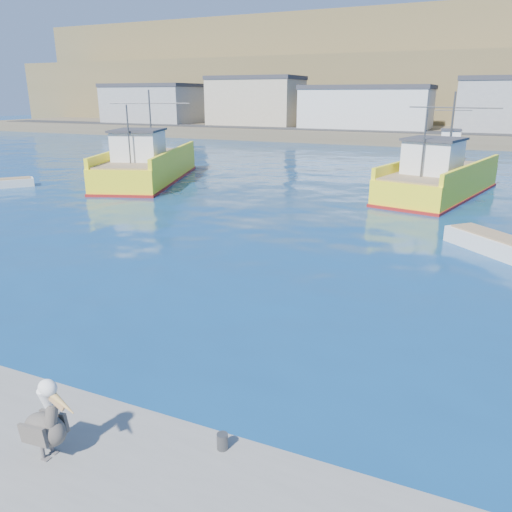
{
  "coord_description": "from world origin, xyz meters",
  "views": [
    {
      "loc": [
        6.52,
        -9.79,
        6.42
      ],
      "look_at": [
        0.12,
        4.44,
        1.35
      ],
      "focal_mm": 35.0,
      "sensor_mm": 36.0,
      "label": 1
    }
  ],
  "objects_px": {
    "trawler_yellow_a": "(147,166)",
    "trawler_yellow_b": "(438,179)",
    "pelican": "(46,424)",
    "skiff_left": "(7,184)",
    "boat_orange": "(449,151)",
    "skiff_mid": "(493,245)"
  },
  "relations": [
    {
      "from": "boat_orange",
      "to": "trawler_yellow_a",
      "type": "bearing_deg",
      "value": -131.28
    },
    {
      "from": "skiff_mid",
      "to": "skiff_left",
      "type": "bearing_deg",
      "value": 175.35
    },
    {
      "from": "trawler_yellow_a",
      "to": "skiff_left",
      "type": "height_order",
      "value": "trawler_yellow_a"
    },
    {
      "from": "pelican",
      "to": "skiff_left",
      "type": "bearing_deg",
      "value": 140.93
    },
    {
      "from": "trawler_yellow_a",
      "to": "trawler_yellow_b",
      "type": "relative_size",
      "value": 1.1
    },
    {
      "from": "boat_orange",
      "to": "skiff_left",
      "type": "bearing_deg",
      "value": -133.47
    },
    {
      "from": "skiff_left",
      "to": "pelican",
      "type": "bearing_deg",
      "value": -39.07
    },
    {
      "from": "pelican",
      "to": "trawler_yellow_b",
      "type": "bearing_deg",
      "value": 82.99
    },
    {
      "from": "boat_orange",
      "to": "pelican",
      "type": "xyz_separation_m",
      "value": [
        -2.9,
        -49.88,
        0.19
      ]
    },
    {
      "from": "boat_orange",
      "to": "skiff_left",
      "type": "height_order",
      "value": "boat_orange"
    },
    {
      "from": "trawler_yellow_b",
      "to": "skiff_left",
      "type": "xyz_separation_m",
      "value": [
        -28.73,
        -9.31,
        -0.86
      ]
    },
    {
      "from": "trawler_yellow_a",
      "to": "trawler_yellow_b",
      "type": "distance_m",
      "value": 21.22
    },
    {
      "from": "boat_orange",
      "to": "pelican",
      "type": "height_order",
      "value": "boat_orange"
    },
    {
      "from": "boat_orange",
      "to": "trawler_yellow_b",
      "type": "bearing_deg",
      "value": -87.89
    },
    {
      "from": "trawler_yellow_b",
      "to": "skiff_mid",
      "type": "relative_size",
      "value": 3.22
    },
    {
      "from": "skiff_left",
      "to": "skiff_mid",
      "type": "relative_size",
      "value": 0.87
    },
    {
      "from": "skiff_left",
      "to": "pelican",
      "type": "distance_m",
      "value": 32.32
    },
    {
      "from": "boat_orange",
      "to": "skiff_mid",
      "type": "bearing_deg",
      "value": -82.77
    },
    {
      "from": "skiff_left",
      "to": "pelican",
      "type": "xyz_separation_m",
      "value": [
        25.08,
        -20.36,
        0.91
      ]
    },
    {
      "from": "trawler_yellow_a",
      "to": "trawler_yellow_b",
      "type": "bearing_deg",
      "value": 7.85
    },
    {
      "from": "trawler_yellow_a",
      "to": "pelican",
      "type": "xyz_separation_m",
      "value": [
        17.37,
        -26.78,
        -0.02
      ]
    },
    {
      "from": "skiff_left",
      "to": "boat_orange",
      "type": "bearing_deg",
      "value": 46.53
    }
  ]
}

